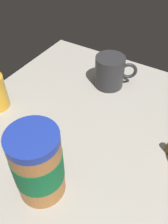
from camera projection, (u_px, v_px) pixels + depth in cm
name	position (u px, v px, depth cm)	size (l,w,h in cm)	color
ground_plane	(93.00, 142.00, 61.72)	(74.73, 72.40, 3.61)	gray
peanut_butter_jar	(38.00, 165.00, 45.14)	(9.69, 9.69, 16.53)	#9E602D
coffee_mug	(110.00, 72.00, 72.65)	(8.80, 11.91, 9.63)	#262628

